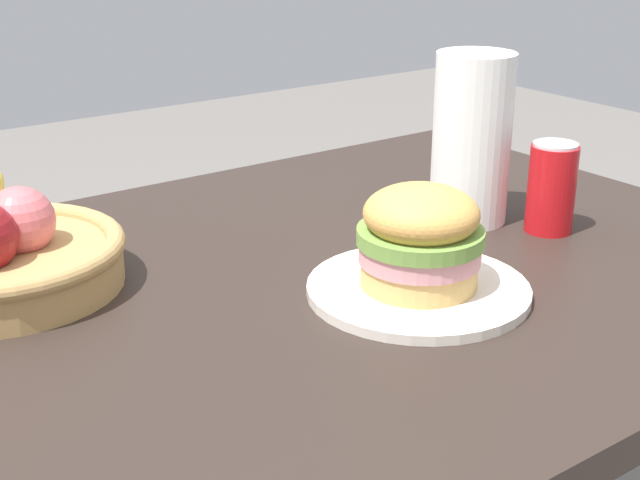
% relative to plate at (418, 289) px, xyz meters
% --- Properties ---
extents(dining_table, '(1.40, 0.90, 0.75)m').
position_rel_plate_xyz_m(dining_table, '(-0.14, 0.12, -0.11)').
color(dining_table, '#2D231E').
rests_on(dining_table, ground_plane).
extents(plate, '(0.26, 0.26, 0.01)m').
position_rel_plate_xyz_m(plate, '(0.00, 0.00, 0.00)').
color(plate, silver).
rests_on(plate, dining_table).
extents(sandwich, '(0.15, 0.15, 0.12)m').
position_rel_plate_xyz_m(sandwich, '(-0.00, 0.00, 0.07)').
color(sandwich, '#DBAD60').
rests_on(sandwich, plate).
extents(soda_can, '(0.07, 0.07, 0.13)m').
position_rel_plate_xyz_m(soda_can, '(0.29, 0.05, 0.06)').
color(soda_can, red).
rests_on(soda_can, dining_table).
extents(fruit_basket, '(0.29, 0.29, 0.14)m').
position_rel_plate_xyz_m(fruit_basket, '(-0.39, 0.30, 0.04)').
color(fruit_basket, tan).
rests_on(fruit_basket, dining_table).
extents(paper_towel_roll, '(0.11, 0.11, 0.24)m').
position_rel_plate_xyz_m(paper_towel_roll, '(0.23, 0.15, 0.11)').
color(paper_towel_roll, white).
rests_on(paper_towel_roll, dining_table).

